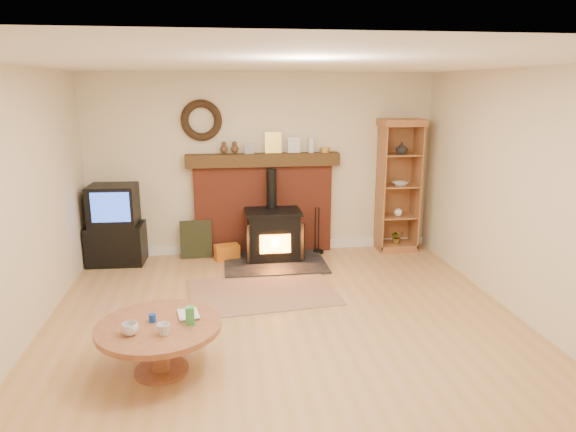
{
  "coord_description": "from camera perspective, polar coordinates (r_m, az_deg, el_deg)",
  "views": [
    {
      "loc": [
        -0.65,
        -4.64,
        2.4
      ],
      "look_at": [
        0.13,
        1.0,
        0.97
      ],
      "focal_mm": 32.0,
      "sensor_mm": 36.0,
      "label": 1
    }
  ],
  "objects": [
    {
      "name": "ground",
      "position": [
        5.27,
        0.09,
        -12.99
      ],
      "size": [
        5.5,
        5.5,
        0.0
      ],
      "primitive_type": "plane",
      "color": "tan",
      "rests_on": "ground"
    },
    {
      "name": "room_shell",
      "position": [
        4.83,
        -0.28,
        5.98
      ],
      "size": [
        5.02,
        5.52,
        2.61
      ],
      "color": "beige",
      "rests_on": "ground"
    },
    {
      "name": "chimney_breast",
      "position": [
        7.51,
        -2.74,
        1.84
      ],
      "size": [
        2.2,
        0.22,
        1.78
      ],
      "color": "maroon",
      "rests_on": "ground"
    },
    {
      "name": "wood_stove",
      "position": [
        7.25,
        -1.64,
        -2.28
      ],
      "size": [
        1.4,
        1.0,
        1.28
      ],
      "color": "black",
      "rests_on": "ground"
    },
    {
      "name": "area_rug",
      "position": [
        6.24,
        -2.89,
        -8.44
      ],
      "size": [
        1.85,
        1.37,
        0.01
      ],
      "primitive_type": "cube",
      "rotation": [
        0.0,
        0.0,
        0.11
      ],
      "color": "brown",
      "rests_on": "ground"
    },
    {
      "name": "tv_unit",
      "position": [
        7.49,
        -18.65,
        -1.08
      ],
      "size": [
        0.78,
        0.57,
        1.11
      ],
      "color": "black",
      "rests_on": "ground"
    },
    {
      "name": "curio_cabinet",
      "position": [
        7.8,
        12.11,
        3.33
      ],
      "size": [
        0.63,
        0.45,
        1.96
      ],
      "color": "brown",
      "rests_on": "ground"
    },
    {
      "name": "firelog_box",
      "position": [
        7.4,
        -6.8,
        -4.01
      ],
      "size": [
        0.38,
        0.28,
        0.21
      ],
      "primitive_type": "cube",
      "rotation": [
        0.0,
        0.0,
        0.22
      ],
      "color": "gold",
      "rests_on": "ground"
    },
    {
      "name": "leaning_painting",
      "position": [
        7.51,
        -10.17,
        -2.56
      ],
      "size": [
        0.45,
        0.12,
        0.54
      ],
      "primitive_type": "cube",
      "rotation": [
        -0.17,
        0.0,
        0.0
      ],
      "color": "black",
      "rests_on": "ground"
    },
    {
      "name": "fire_tools",
      "position": [
        7.64,
        3.34,
        -3.37
      ],
      "size": [
        0.16,
        0.16,
        0.7
      ],
      "color": "black",
      "rests_on": "ground"
    },
    {
      "name": "coffee_table",
      "position": [
        4.61,
        -14.11,
        -12.53
      ],
      "size": [
        1.06,
        1.06,
        0.61
      ],
      "color": "brown",
      "rests_on": "ground"
    }
  ]
}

